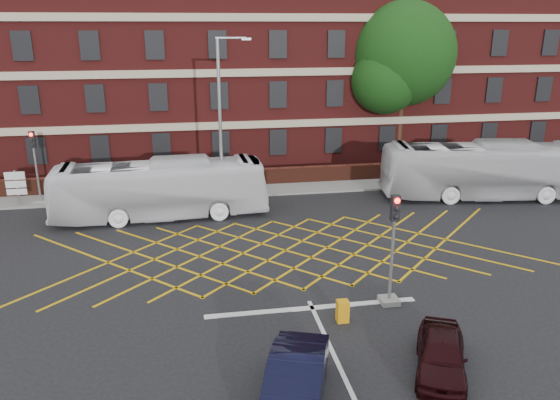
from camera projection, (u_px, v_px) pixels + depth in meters
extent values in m
plane|color=black|center=(294.00, 268.00, 23.59)|extent=(120.00, 120.00, 0.00)
cube|color=#5A1817|center=(240.00, 79.00, 42.38)|extent=(50.00, 12.00, 12.00)
cube|color=#B7A88C|center=(248.00, 73.00, 36.37)|extent=(50.00, 0.18, 0.50)
cube|color=black|center=(249.00, 95.00, 36.85)|extent=(1.20, 0.14, 1.80)
cube|color=#4C1F14|center=(255.00, 177.00, 35.61)|extent=(56.00, 0.50, 1.10)
cube|color=slate|center=(257.00, 189.00, 34.82)|extent=(60.00, 3.00, 0.12)
cube|color=#CC990C|center=(286.00, 250.00, 25.46)|extent=(8.22, 8.22, 0.02)
cube|color=silver|center=(312.00, 308.00, 20.30)|extent=(8.00, 0.30, 0.02)
imported|color=white|center=(160.00, 189.00, 29.42)|extent=(11.54, 3.12, 3.19)
imported|color=silver|center=(485.00, 170.00, 32.74)|extent=(12.59, 4.76, 3.42)
imported|color=black|center=(295.00, 384.00, 14.85)|extent=(2.88, 4.67, 1.45)
imported|color=black|center=(441.00, 354.00, 16.41)|extent=(2.82, 3.88, 1.23)
cylinder|color=black|center=(398.00, 121.00, 39.76)|extent=(0.90, 0.90, 6.62)
sphere|color=black|center=(403.00, 54.00, 38.29)|extent=(7.36, 7.36, 7.36)
sphere|color=black|center=(385.00, 79.00, 37.81)|extent=(4.78, 4.78, 4.78)
sphere|color=black|center=(417.00, 71.00, 39.67)|extent=(4.41, 4.41, 4.41)
cube|color=slate|center=(389.00, 300.00, 20.65)|extent=(0.70, 0.70, 0.20)
cylinder|color=gray|center=(392.00, 261.00, 20.14)|extent=(0.12, 0.12, 3.50)
cube|color=black|center=(395.00, 208.00, 19.51)|extent=(0.30, 0.25, 0.95)
sphere|color=#FF0C05|center=(397.00, 201.00, 19.29)|extent=(0.20, 0.20, 0.20)
cube|color=slate|center=(41.00, 201.00, 32.21)|extent=(0.70, 0.70, 0.20)
cylinder|color=gray|center=(37.00, 174.00, 31.71)|extent=(0.12, 0.12, 3.50)
cube|color=black|center=(32.00, 140.00, 31.08)|extent=(0.30, 0.25, 0.95)
sphere|color=#FF0C05|center=(31.00, 135.00, 30.85)|extent=(0.20, 0.20, 0.20)
cube|color=slate|center=(223.00, 208.00, 31.00)|extent=(1.00, 1.00, 0.20)
cylinder|color=gray|center=(220.00, 128.00, 29.59)|extent=(0.18, 0.18, 9.39)
cylinder|color=gray|center=(231.00, 38.00, 28.26)|extent=(1.60, 0.12, 0.12)
cube|color=gray|center=(246.00, 39.00, 28.40)|extent=(0.50, 0.20, 0.12)
cylinder|color=gray|center=(17.00, 189.00, 31.17)|extent=(0.10, 0.10, 2.20)
cube|color=silver|center=(14.00, 176.00, 30.85)|extent=(1.10, 0.06, 0.45)
cube|color=silver|center=(16.00, 184.00, 31.00)|extent=(1.10, 0.06, 0.40)
cube|color=silver|center=(17.00, 192.00, 31.14)|extent=(1.10, 0.06, 0.35)
cube|color=orange|center=(343.00, 311.00, 19.27)|extent=(0.41, 0.36, 0.81)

